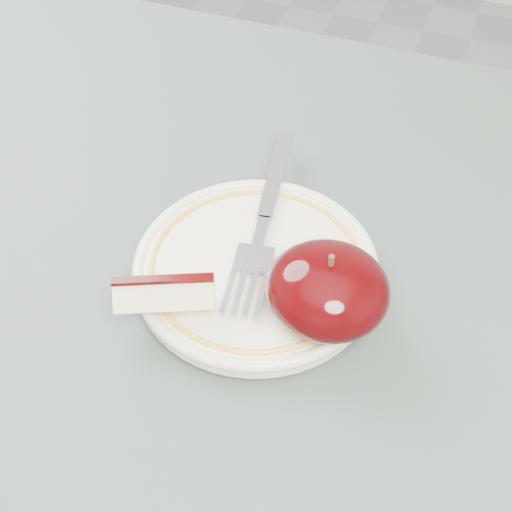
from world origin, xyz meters
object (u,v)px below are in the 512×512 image
(plate, at_px, (256,269))
(apple_half, at_px, (328,290))
(table, at_px, (139,444))
(fork, at_px, (264,220))

(plate, relative_size, apple_half, 2.17)
(plate, distance_m, apple_half, 0.07)
(apple_half, bearing_deg, plate, 156.97)
(table, xyz_separation_m, plate, (0.05, 0.11, 0.10))
(fork, bearing_deg, apple_half, -143.15)
(plate, xyz_separation_m, fork, (-0.01, 0.04, 0.01))
(table, bearing_deg, plate, 64.27)
(apple_half, relative_size, fork, 0.42)
(table, distance_m, plate, 0.16)
(table, relative_size, plate, 5.00)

